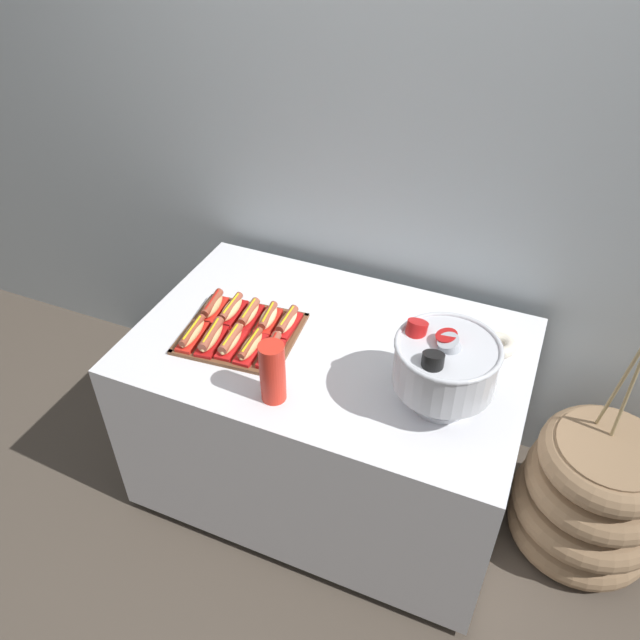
% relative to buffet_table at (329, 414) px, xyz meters
% --- Properties ---
extents(ground_plane, '(10.00, 10.00, 0.00)m').
position_rel_buffet_table_xyz_m(ground_plane, '(0.00, 0.00, -0.41)').
color(ground_plane, '#4C4238').
extents(back_wall, '(6.00, 0.10, 2.60)m').
position_rel_buffet_table_xyz_m(back_wall, '(0.00, 0.57, 0.89)').
color(back_wall, '#B2BCC1').
rests_on(back_wall, ground_plane).
extents(buffet_table, '(1.41, 0.91, 0.78)m').
position_rel_buffet_table_xyz_m(buffet_table, '(0.00, 0.00, 0.00)').
color(buffet_table, silver).
rests_on(buffet_table, ground_plane).
extents(floor_vase, '(0.56, 0.56, 1.05)m').
position_rel_buffet_table_xyz_m(floor_vase, '(1.02, 0.13, -0.15)').
color(floor_vase, '#896B4C').
rests_on(floor_vase, ground_plane).
extents(serving_tray, '(0.44, 0.39, 0.01)m').
position_rel_buffet_table_xyz_m(serving_tray, '(-0.32, -0.08, 0.37)').
color(serving_tray, brown).
rests_on(serving_tray, buffet_table).
extents(hot_dog_0, '(0.08, 0.18, 0.06)m').
position_rel_buffet_table_xyz_m(hot_dog_0, '(-0.46, -0.18, 0.40)').
color(hot_dog_0, red).
rests_on(hot_dog_0, serving_tray).
extents(hot_dog_1, '(0.09, 0.19, 0.06)m').
position_rel_buffet_table_xyz_m(hot_dog_1, '(-0.38, -0.17, 0.41)').
color(hot_dog_1, '#B21414').
rests_on(hot_dog_1, serving_tray).
extents(hot_dog_2, '(0.07, 0.17, 0.06)m').
position_rel_buffet_table_xyz_m(hot_dog_2, '(-0.31, -0.16, 0.40)').
color(hot_dog_2, red).
rests_on(hot_dog_2, serving_tray).
extents(hot_dog_3, '(0.07, 0.18, 0.06)m').
position_rel_buffet_table_xyz_m(hot_dog_3, '(-0.23, -0.16, 0.40)').
color(hot_dog_3, red).
rests_on(hot_dog_3, serving_tray).
extents(hot_dog_4, '(0.08, 0.16, 0.06)m').
position_rel_buffet_table_xyz_m(hot_dog_4, '(-0.16, -0.15, 0.40)').
color(hot_dog_4, red).
rests_on(hot_dog_4, serving_tray).
extents(hot_dog_5, '(0.09, 0.17, 0.06)m').
position_rel_buffet_table_xyz_m(hot_dog_5, '(-0.47, -0.01, 0.41)').
color(hot_dog_5, red).
rests_on(hot_dog_5, serving_tray).
extents(hot_dog_6, '(0.08, 0.17, 0.06)m').
position_rel_buffet_table_xyz_m(hot_dog_6, '(-0.40, -0.00, 0.40)').
color(hot_dog_6, '#B21414').
rests_on(hot_dog_6, serving_tray).
extents(hot_dog_7, '(0.07, 0.17, 0.06)m').
position_rel_buffet_table_xyz_m(hot_dog_7, '(-0.32, 0.00, 0.40)').
color(hot_dog_7, '#B21414').
rests_on(hot_dog_7, serving_tray).
extents(hot_dog_8, '(0.08, 0.16, 0.06)m').
position_rel_buffet_table_xyz_m(hot_dog_8, '(-0.25, 0.01, 0.40)').
color(hot_dog_8, red).
rests_on(hot_dog_8, serving_tray).
extents(hot_dog_9, '(0.07, 0.16, 0.06)m').
position_rel_buffet_table_xyz_m(hot_dog_9, '(-0.17, 0.02, 0.40)').
color(hot_dog_9, red).
rests_on(hot_dog_9, serving_tray).
extents(punch_bowl, '(0.33, 0.33, 0.29)m').
position_rel_buffet_table_xyz_m(punch_bowl, '(0.43, -0.14, 0.54)').
color(punch_bowl, silver).
rests_on(punch_bowl, buffet_table).
extents(cup_stack, '(0.08, 0.08, 0.22)m').
position_rel_buffet_table_xyz_m(cup_stack, '(-0.07, -0.32, 0.48)').
color(cup_stack, red).
rests_on(cup_stack, buffet_table).
extents(donut, '(0.13, 0.13, 0.04)m').
position_rel_buffet_table_xyz_m(donut, '(0.56, 0.20, 0.39)').
color(donut, silver).
rests_on(donut, buffet_table).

